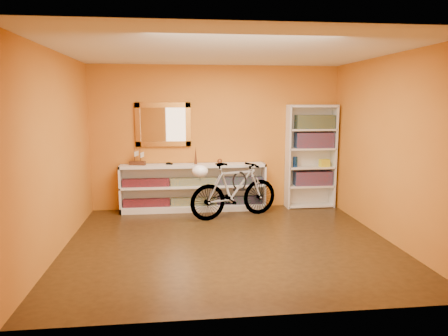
{
  "coord_description": "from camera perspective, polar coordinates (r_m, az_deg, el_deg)",
  "views": [
    {
      "loc": [
        -0.69,
        -5.44,
        1.94
      ],
      "look_at": [
        0.0,
        0.7,
        0.95
      ],
      "focal_mm": 32.87,
      "sensor_mm": 36.0,
      "label": 1
    }
  ],
  "objects": [
    {
      "name": "ceiling",
      "position": [
        5.52,
        0.85,
        16.01
      ],
      "size": [
        4.5,
        4.0,
        0.01
      ],
      "primitive_type": "cube",
      "color": "silver",
      "rests_on": "ground"
    },
    {
      "name": "bookcase",
      "position": [
        7.74,
        11.98,
        1.55
      ],
      "size": [
        0.9,
        0.3,
        1.9
      ],
      "primitive_type": null,
      "color": "silver",
      "rests_on": "floor"
    },
    {
      "name": "floor",
      "position": [
        5.82,
        0.79,
        -10.42
      ],
      "size": [
        4.5,
        4.0,
        0.01
      ],
      "primitive_type": "cube",
      "color": "black",
      "rests_on": "ground"
    },
    {
      "name": "book_row_b",
      "position": [
        7.72,
        12.41,
        3.8
      ],
      "size": [
        0.7,
        0.22,
        0.28
      ],
      "primitive_type": "cube",
      "color": "maroon",
      "rests_on": "bookcase"
    },
    {
      "name": "left_wall",
      "position": [
        5.7,
        -22.32,
        1.97
      ],
      "size": [
        0.01,
        4.0,
        2.6
      ],
      "primitive_type": "cube",
      "color": "#C06C1C",
      "rests_on": "ground"
    },
    {
      "name": "helmet",
      "position": [
        6.62,
        -3.37,
        -0.45
      ],
      "size": [
        0.27,
        0.25,
        0.2
      ],
      "primitive_type": "ellipsoid",
      "color": "white",
      "rests_on": "bicycle"
    },
    {
      "name": "yellow_bag",
      "position": [
        7.8,
        13.79,
        0.68
      ],
      "size": [
        0.19,
        0.14,
        0.14
      ],
      "primitive_type": "cube",
      "rotation": [
        0.0,
        0.0,
        0.15
      ],
      "color": "yellow",
      "rests_on": "bookcase"
    },
    {
      "name": "gilt_mirror",
      "position": [
        7.42,
        -8.46,
        5.99
      ],
      "size": [
        0.98,
        0.06,
        0.78
      ],
      "primitive_type": "cube",
      "color": "#93571A",
      "rests_on": "back_wall"
    },
    {
      "name": "right_wall",
      "position": [
        6.22,
        21.91,
        2.54
      ],
      "size": [
        0.01,
        4.0,
        2.6
      ],
      "primitive_type": "cube",
      "color": "#C06C1C",
      "rests_on": "ground"
    },
    {
      "name": "toy_car",
      "position": [
        7.34,
        -7.61,
        0.48
      ],
      "size": [
        0.0,
        0.0,
        0.0
      ],
      "primitive_type": "imported",
      "rotation": [
        0.0,
        0.0,
        1.34
      ],
      "color": "black",
      "rests_on": "console_unit"
    },
    {
      "name": "model_ship",
      "position": [
        7.35,
        -11.96,
        1.68
      ],
      "size": [
        0.3,
        0.17,
        0.33
      ],
      "primitive_type": null,
      "rotation": [
        0.0,
        0.0,
        -0.26
      ],
      "color": "#3F2011",
      "rests_on": "console_unit"
    },
    {
      "name": "decorative_orb",
      "position": [
        7.37,
        -0.59,
        0.95
      ],
      "size": [
        0.09,
        0.09,
        0.09
      ],
      "primitive_type": "sphere",
      "color": "brown",
      "rests_on": "console_unit"
    },
    {
      "name": "book_row_a",
      "position": [
        7.82,
        12.23,
        -1.38
      ],
      "size": [
        0.7,
        0.22,
        0.26
      ],
      "primitive_type": "cube",
      "color": "maroon",
      "rests_on": "bookcase"
    },
    {
      "name": "wall_socket",
      "position": [
        7.78,
        5.54,
        -3.49
      ],
      "size": [
        0.09,
        0.02,
        0.09
      ],
      "primitive_type": "cube",
      "color": "silver",
      "rests_on": "back_wall"
    },
    {
      "name": "bronze_ornament",
      "position": [
        7.32,
        -3.96,
        1.78
      ],
      "size": [
        0.05,
        0.05,
        0.32
      ],
      "primitive_type": "cone",
      "color": "brown",
      "rests_on": "console_unit"
    },
    {
      "name": "red_tin",
      "position": [
        7.66,
        10.63,
        6.06
      ],
      "size": [
        0.17,
        0.17,
        0.18
      ],
      "primitive_type": "cube",
      "rotation": [
        0.0,
        0.0,
        0.3
      ],
      "color": "maroon",
      "rests_on": "bookcase"
    },
    {
      "name": "book_row_c",
      "position": [
        7.7,
        12.49,
        6.28
      ],
      "size": [
        0.7,
        0.22,
        0.25
      ],
      "primitive_type": "cube",
      "color": "#16364F",
      "rests_on": "bookcase"
    },
    {
      "name": "travel_mug",
      "position": [
        7.65,
        9.87,
        0.85
      ],
      "size": [
        0.09,
        0.09,
        0.19
      ],
      "primitive_type": "cylinder",
      "color": "#16419C",
      "rests_on": "bookcase"
    },
    {
      "name": "back_wall",
      "position": [
        7.51,
        -1.12,
        4.21
      ],
      "size": [
        4.5,
        0.01,
        2.6
      ],
      "primitive_type": "cube",
      "color": "#C06C1C",
      "rests_on": "ground"
    },
    {
      "name": "cd_row_upper",
      "position": [
        7.38,
        -4.26,
        -1.91
      ],
      "size": [
        2.5,
        0.13,
        0.14
      ],
      "primitive_type": "cube",
      "color": "navy",
      "rests_on": "console_unit"
    },
    {
      "name": "console_unit",
      "position": [
        7.42,
        -4.26,
        -2.71
      ],
      "size": [
        2.6,
        0.35,
        0.85
      ],
      "primitive_type": null,
      "color": "silver",
      "rests_on": "floor"
    },
    {
      "name": "cd_row_lower",
      "position": [
        7.45,
        -4.23,
        -4.66
      ],
      "size": [
        2.5,
        0.13,
        0.14
      ],
      "primitive_type": "cube",
      "color": "black",
      "rests_on": "console_unit"
    },
    {
      "name": "bicycle",
      "position": [
        6.94,
        1.45,
        -3.05
      ],
      "size": [
        0.92,
        1.68,
        0.96
      ],
      "primitive_type": "imported",
      "rotation": [
        0.0,
        0.0,
        1.89
      ],
      "color": "silver",
      "rests_on": "floor"
    },
    {
      "name": "u_lock",
      "position": [
        6.95,
        2.17,
        -1.83
      ],
      "size": [
        0.24,
        0.03,
        0.24
      ],
      "primitive_type": "torus",
      "rotation": [
        1.57,
        0.0,
        0.0
      ],
      "color": "black",
      "rests_on": "bicycle"
    }
  ]
}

